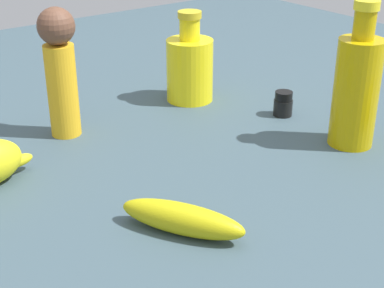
% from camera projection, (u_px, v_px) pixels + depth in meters
% --- Properties ---
extents(ground, '(2.00, 2.00, 0.00)m').
position_uv_depth(ground, '(192.00, 171.00, 0.87)').
color(ground, '#384C56').
extents(nail_polish_jar, '(0.03, 0.03, 0.05)m').
position_uv_depth(nail_polish_jar, '(283.00, 104.00, 1.06)').
color(nail_polish_jar, black).
rests_on(nail_polish_jar, ground).
extents(bottle_short, '(0.09, 0.09, 0.17)m').
position_uv_depth(bottle_short, '(190.00, 67.00, 1.11)').
color(bottle_short, yellow).
rests_on(bottle_short, ground).
extents(banana, '(0.12, 0.16, 0.04)m').
position_uv_depth(banana, '(182.00, 219.00, 0.72)').
color(banana, gold).
rests_on(banana, ground).
extents(person_figure_adult, '(0.07, 0.07, 0.22)m').
position_uv_depth(person_figure_adult, '(60.00, 68.00, 0.94)').
color(person_figure_adult, gold).
rests_on(person_figure_adult, ground).
extents(bottle_tall, '(0.07, 0.07, 0.23)m').
position_uv_depth(bottle_tall, '(356.00, 88.00, 0.92)').
color(bottle_tall, '#BFA008').
rests_on(bottle_tall, ground).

